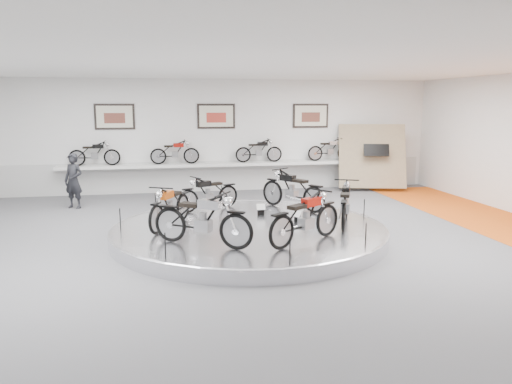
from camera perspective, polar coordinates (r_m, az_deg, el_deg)
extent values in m
plane|color=#535356|center=(11.54, -0.52, -5.70)|extent=(16.00, 16.00, 0.00)
plane|color=white|center=(11.14, -0.55, 14.52)|extent=(16.00, 16.00, 0.00)
plane|color=white|center=(18.07, -4.55, 6.41)|extent=(16.00, 0.00, 16.00)
plane|color=white|center=(4.55, 15.59, -4.69)|extent=(16.00, 0.00, 16.00)
cube|color=#BCBCBA|center=(18.20, -4.48, 1.85)|extent=(15.68, 0.04, 1.10)
cylinder|color=silver|center=(11.79, -0.78, -4.61)|extent=(6.40, 6.40, 0.30)
torus|color=#B2B2BA|center=(11.76, -0.79, -4.04)|extent=(6.40, 6.40, 0.10)
cube|color=silver|center=(17.87, -4.40, 3.15)|extent=(11.00, 0.55, 0.10)
cube|color=beige|center=(17.96, -15.86, 8.28)|extent=(1.35, 0.06, 0.88)
cube|color=beige|center=(18.00, -4.57, 8.63)|extent=(1.35, 0.06, 0.88)
cube|color=beige|center=(18.72, 6.26, 8.65)|extent=(1.35, 0.06, 0.88)
cube|color=#907E5A|center=(18.74, 13.12, 4.01)|extent=(2.56, 1.52, 2.30)
imported|color=black|center=(16.04, -20.12, 1.20)|extent=(0.73, 0.65, 1.67)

